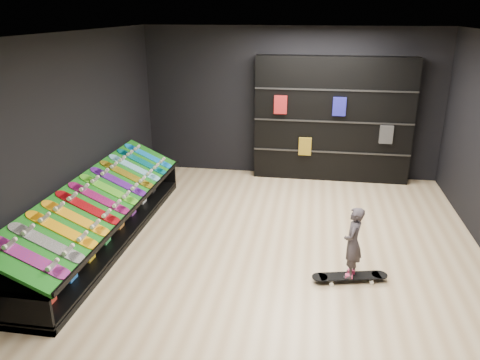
% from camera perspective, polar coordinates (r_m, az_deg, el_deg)
% --- Properties ---
extents(floor, '(6.00, 7.00, 0.01)m').
position_cam_1_polar(floor, '(6.84, 3.91, -8.70)').
color(floor, '#C8AF87').
rests_on(floor, ground).
extents(ceiling, '(6.00, 7.00, 0.01)m').
position_cam_1_polar(ceiling, '(6.00, 4.62, 17.28)').
color(ceiling, white).
rests_on(ceiling, ground).
extents(wall_back, '(6.00, 0.02, 3.00)m').
position_cam_1_polar(wall_back, '(9.65, 6.17, 9.31)').
color(wall_back, black).
rests_on(wall_back, ground).
extents(wall_front, '(6.00, 0.02, 3.00)m').
position_cam_1_polar(wall_front, '(3.10, -1.95, -15.24)').
color(wall_front, black).
rests_on(wall_front, ground).
extents(wall_left, '(0.02, 7.00, 3.00)m').
position_cam_1_polar(wall_left, '(7.15, -20.51, 4.33)').
color(wall_left, black).
rests_on(wall_left, ground).
extents(display_rack, '(0.90, 4.50, 0.50)m').
position_cam_1_polar(display_rack, '(7.37, -16.27, -5.13)').
color(display_rack, black).
rests_on(display_rack, ground).
extents(turf_ramp, '(0.92, 4.50, 0.46)m').
position_cam_1_polar(turf_ramp, '(7.17, -16.26, -1.83)').
color(turf_ramp, '#0E5A0E').
rests_on(turf_ramp, display_rack).
extents(back_shelving, '(3.07, 0.36, 2.46)m').
position_cam_1_polar(back_shelving, '(9.53, 11.22, 7.23)').
color(back_shelving, black).
rests_on(back_shelving, ground).
extents(floor_skateboard, '(1.00, 0.44, 0.09)m').
position_cam_1_polar(floor_skateboard, '(6.28, 13.22, -11.57)').
color(floor_skateboard, black).
rests_on(floor_skateboard, ground).
extents(child, '(0.20, 0.24, 0.56)m').
position_cam_1_polar(child, '(6.12, 13.46, -8.97)').
color(child, black).
rests_on(child, floor_skateboard).
extents(display_board_0, '(0.93, 0.22, 0.50)m').
position_cam_1_polar(display_board_0, '(5.66, -24.25, -8.61)').
color(display_board_0, '#2626BF').
rests_on(display_board_0, turf_ramp).
extents(display_board_1, '(0.93, 0.22, 0.50)m').
position_cam_1_polar(display_board_1, '(5.92, -22.47, -7.10)').
color(display_board_1, black).
rests_on(display_board_1, turf_ramp).
extents(display_board_2, '(0.93, 0.22, 0.50)m').
position_cam_1_polar(display_board_2, '(6.18, -20.85, -5.70)').
color(display_board_2, yellow).
rests_on(display_board_2, turf_ramp).
extents(display_board_3, '(0.93, 0.22, 0.50)m').
position_cam_1_polar(display_board_3, '(6.45, -19.37, -4.42)').
color(display_board_3, orange).
rests_on(display_board_3, turf_ramp).
extents(display_board_4, '(0.93, 0.22, 0.50)m').
position_cam_1_polar(display_board_4, '(6.73, -18.02, -3.23)').
color(display_board_4, red).
rests_on(display_board_4, turf_ramp).
extents(display_board_5, '(0.93, 0.22, 0.50)m').
position_cam_1_polar(display_board_5, '(7.01, -16.77, -2.14)').
color(display_board_5, '#E5198C').
rests_on(display_board_5, turf_ramp).
extents(display_board_6, '(0.93, 0.22, 0.50)m').
position_cam_1_polar(display_board_6, '(7.30, -15.63, -1.14)').
color(display_board_6, green).
rests_on(display_board_6, turf_ramp).
extents(display_board_7, '(0.93, 0.22, 0.50)m').
position_cam_1_polar(display_board_7, '(7.59, -14.58, -0.21)').
color(display_board_7, purple).
rests_on(display_board_7, turf_ramp).
extents(display_board_8, '(0.93, 0.22, 0.50)m').
position_cam_1_polar(display_board_8, '(7.89, -13.60, 0.65)').
color(display_board_8, yellow).
rests_on(display_board_8, turf_ramp).
extents(display_board_9, '(0.93, 0.22, 0.50)m').
position_cam_1_polar(display_board_9, '(8.19, -12.70, 1.45)').
color(display_board_9, '#0CB2E5').
rests_on(display_board_9, turf_ramp).
extents(display_board_10, '(0.93, 0.22, 0.50)m').
position_cam_1_polar(display_board_10, '(8.49, -11.85, 2.19)').
color(display_board_10, '#0C8C99').
rests_on(display_board_10, turf_ramp).
extents(display_board_11, '(0.93, 0.22, 0.50)m').
position_cam_1_polar(display_board_11, '(8.80, -11.07, 2.87)').
color(display_board_11, blue).
rests_on(display_board_11, turf_ramp).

